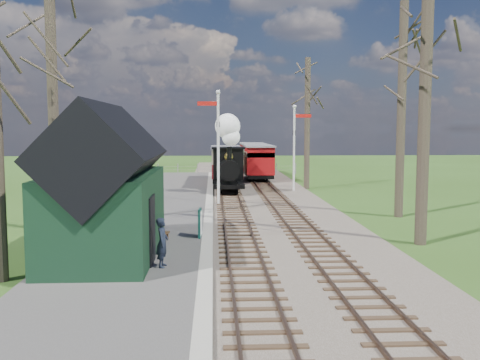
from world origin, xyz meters
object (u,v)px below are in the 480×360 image
Objects in this scene: coach at (226,163)px; red_carriage_b at (253,158)px; station_shed at (106,190)px; bench at (152,231)px; semaphore_near at (217,139)px; semaphore_far at (295,141)px; red_carriage_a at (258,161)px; locomotive at (228,159)px; sign_board at (200,223)px; person at (162,242)px.

coach is 1.43× the size of red_carriage_b.
bench is at bearing 56.99° from station_shed.
semaphore_near is at bearing -93.90° from coach.
red_carriage_b is at bearing 79.01° from bench.
semaphore_far is 13.46m from red_carriage_b.
coach is at bearing -108.13° from red_carriage_b.
semaphore_far is 18.03m from bench.
red_carriage_b is (0.00, 5.50, 0.00)m from red_carriage_a.
red_carriage_a is at bearing 72.94° from locomotive.
sign_board is (-1.46, -20.54, -0.91)m from coach.
red_carriage_a is 3.36× the size of bench.
sign_board is at bearing -110.93° from semaphore_far.
semaphore_far is 7.07m from coach.
semaphore_near reaches higher than red_carriage_a.
semaphore_near is (3.53, 12.00, 1.35)m from station_shed.
coach is at bearing 89.89° from locomotive.
person is at bearing -38.48° from station_shed.
semaphore_far is at bearing -77.06° from red_carriage_a.
red_carriage_b is 3.36× the size of bench.
locomotive is at bearing 78.61° from bench.
coach is (-4.37, 5.28, -1.72)m from semaphore_far.
semaphore_near is at bearing 73.62° from station_shed.
station_shed is 1.01× the size of semaphore_near.
sign_board is (-4.06, -28.48, -0.86)m from red_carriage_b.
locomotive is at bearing 76.02° from station_shed.
person is at bearing -97.07° from semaphore_near.
semaphore_far is 1.05× the size of red_carriage_a.
red_carriage_b is (6.90, 31.22, -0.68)m from station_shed.
semaphore_near reaches higher than station_shed.
coach reaches higher than red_carriage_a.
person is (-2.43, -18.69, -1.32)m from locomotive.
bench is (-3.10, -15.39, -1.62)m from locomotive.
person reaches higher than sign_board.
semaphore_near reaches higher than semaphore_far.
sign_board is 4.33m from person.
locomotive is 0.90× the size of red_carriage_b.
locomotive is 4.66× the size of sign_board.
semaphore_far is at bearing -82.36° from red_carriage_b.
coach is 8.36m from red_carriage_b.
semaphore_far reaches higher than sign_board.
semaphore_far is 0.73× the size of coach.
coach is at bearing 81.75° from bench.
coach reaches higher than person.
sign_board is (-5.84, -15.26, -2.63)m from semaphore_far.
coach reaches higher than red_carriage_b.
red_carriage_a is 5.21× the size of sign_board.
bench is (-5.71, -29.40, -0.97)m from red_carriage_b.
coach is (0.77, 11.28, -1.99)m from semaphore_near.
locomotive reaches higher than coach.
semaphore_far is at bearing 69.07° from sign_board.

